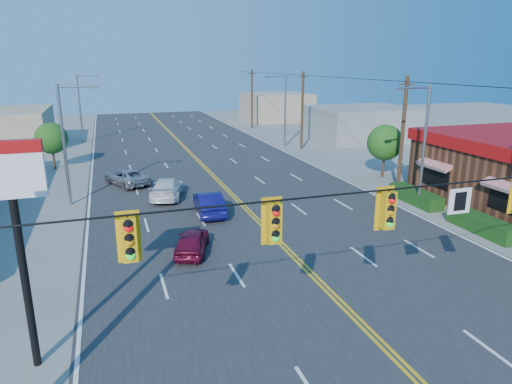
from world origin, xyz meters
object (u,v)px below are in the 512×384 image
object	(u,v)px
car_magenta	(192,242)
car_blue	(209,204)
car_silver	(127,177)
car_white	(167,189)
pizza_hut_sign	(14,210)
signal_span	(419,224)

from	to	relation	value
car_magenta	car_blue	distance (m)	6.12
car_magenta	car_silver	world-z (taller)	car_silver
car_white	car_silver	distance (m)	5.21
pizza_hut_sign	car_magenta	distance (m)	10.59
signal_span	car_magenta	xyz separation A→B (m)	(-4.55, 11.16, -4.27)
car_magenta	car_white	xyz separation A→B (m)	(0.12, 10.21, 0.08)
signal_span	car_silver	xyz separation A→B (m)	(-6.95, 25.94, -4.25)
car_magenta	car_blue	world-z (taller)	car_blue
signal_span	pizza_hut_sign	distance (m)	11.60
signal_span	car_magenta	distance (m)	12.78
car_magenta	car_silver	xyz separation A→B (m)	(-2.40, 14.78, 0.02)
signal_span	car_white	world-z (taller)	signal_span
car_blue	signal_span	bearing A→B (deg)	101.39
signal_span	car_blue	world-z (taller)	signal_span
car_magenta	car_white	distance (m)	10.22
signal_span	car_blue	size ratio (longest dim) A/B	5.63
car_blue	car_white	distance (m)	4.92
car_magenta	car_blue	size ratio (longest dim) A/B	0.84
signal_span	car_white	bearing A→B (deg)	101.72
pizza_hut_sign	car_blue	bearing A→B (deg)	56.69
pizza_hut_sign	car_silver	size ratio (longest dim) A/B	1.49
pizza_hut_sign	car_blue	size ratio (longest dim) A/B	1.59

